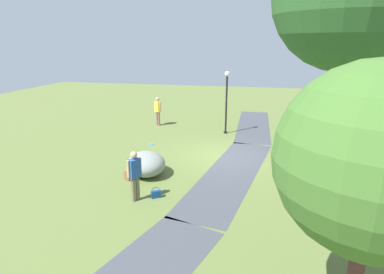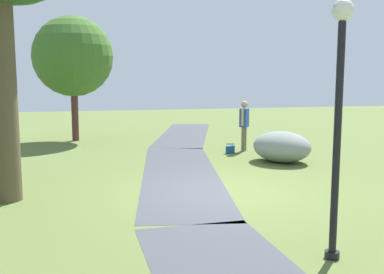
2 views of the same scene
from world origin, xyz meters
The scene contains 11 objects.
ground_plane centered at (0.00, 0.00, 0.00)m, with size 48.00×48.00×0.00m, color #5C6C36.
footpath_segment_near centered at (-6.00, 1.02, 0.00)m, with size 8.02×2.00×0.01m.
footpath_segment_mid centered at (1.94, 0.39, 0.00)m, with size 8.20×3.22×0.01m.
young_tree_near_path centered at (8.71, 3.08, 3.22)m, with size 3.03×3.03×4.75m.
lamp_post centered at (-3.79, -0.48, 2.13)m, with size 0.28×0.28×3.44m.
lawn_boulder centered at (2.77, -2.80, 0.45)m, with size 2.23×2.12×0.89m.
woman_with_handbag centered at (4.85, -2.41, 0.97)m, with size 0.44×0.41×1.67m.
man_near_boulder centered at (-4.73, -4.76, 1.02)m, with size 0.39×0.46×1.75m.
handbag_on_grass centered at (4.54, -1.83, 0.14)m, with size 0.38×0.38×0.31m.
backpack_by_boulder centered at (3.36, -3.29, 0.19)m, with size 0.31×0.30×0.40m.
frisbee_on_grass centered at (-0.96, -3.90, 0.01)m, with size 0.25×0.25×0.02m.
Camera 1 is at (13.71, 1.35, 4.92)m, focal length 30.14 mm.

